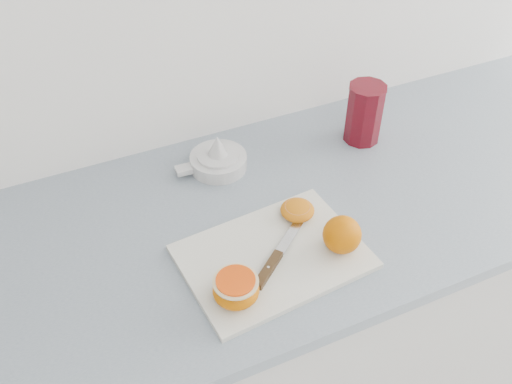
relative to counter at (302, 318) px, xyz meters
The scene contains 8 objects.
counter is the anchor object (origin of this frame).
cutting_board 0.49m from the counter, 141.27° to the right, with size 0.34×0.24×0.01m, color silver.
whole_orange 0.52m from the counter, 101.32° to the right, with size 0.07×0.07×0.07m.
half_orange 0.58m from the counter, 143.67° to the right, with size 0.08×0.08×0.05m.
squeezed_shell 0.48m from the counter, 143.14° to the right, with size 0.07×0.07×0.03m.
paring_knife 0.51m from the counter, 138.68° to the right, with size 0.18×0.15×0.01m.
citrus_juicer 0.52m from the counter, 131.28° to the left, with size 0.16×0.13×0.09m.
red_tumbler 0.57m from the counter, 33.51° to the left, with size 0.09×0.09×0.15m.
Camera 1 is at (-0.47, 0.92, 1.72)m, focal length 40.00 mm.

